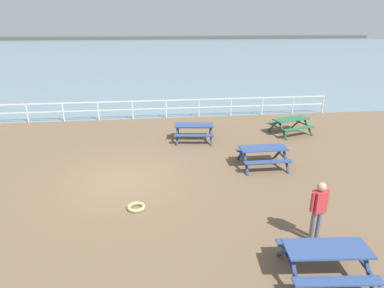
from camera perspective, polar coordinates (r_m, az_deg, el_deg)
ground_plane at (r=11.97m, az=-12.03°, el=-6.63°), size 30.00×24.00×0.20m
sea_band at (r=63.59m, az=-8.26°, el=15.77°), size 142.00×90.00×0.01m
distant_shoreline at (r=106.49m, az=-7.90°, el=17.72°), size 142.00×6.00×1.80m
seaward_railing at (r=18.95m, az=-10.42°, el=6.48°), size 23.07×0.07×1.08m
picnic_table_near_left at (r=15.30m, az=0.37°, el=2.75°), size 1.98×1.74×0.80m
picnic_table_near_right at (r=12.81m, az=12.36°, el=-1.41°), size 1.81×1.55×0.80m
picnic_table_mid_centre at (r=16.98m, az=16.93°, el=3.67°), size 2.16×1.96×0.80m
picnic_table_far_left at (r=7.96m, az=22.45°, el=-17.53°), size 1.93×1.68×0.80m
visitor at (r=8.84m, az=21.28°, el=-10.43°), size 0.52×0.29×1.66m
rope_coil at (r=10.14m, az=-9.75°, el=-10.83°), size 0.55×0.55×0.11m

